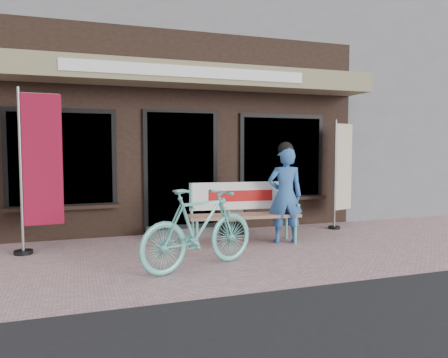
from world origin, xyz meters
name	(u,v)px	position (x,y,z in m)	size (l,w,h in m)	color
ground	(215,259)	(0.00, 0.00, 0.00)	(70.00, 70.00, 0.00)	#CA9A9D
storefront	(152,87)	(0.00, 4.96, 2.99)	(7.00, 6.77, 6.00)	black
neighbor_right_near	(418,107)	(8.50, 5.50, 2.80)	(10.00, 7.00, 5.60)	slate
bench	(243,207)	(0.75, 0.87, 0.57)	(1.83, 0.64, 0.97)	#62C0B2
person	(285,193)	(1.39, 0.63, 0.80)	(0.63, 0.49, 1.63)	#3163A9
bicycle	(199,228)	(-0.33, -0.39, 0.51)	(0.48, 1.71, 1.03)	#62C0B2
nobori_red	(39,168)	(-2.29, 1.18, 1.23)	(0.71, 0.29, 2.39)	gray
nobori_cream	(342,173)	(3.02, 1.47, 1.06)	(0.61, 0.31, 2.05)	gray
menu_stand	(233,212)	(0.81, 1.47, 0.41)	(0.41, 0.12, 0.81)	black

